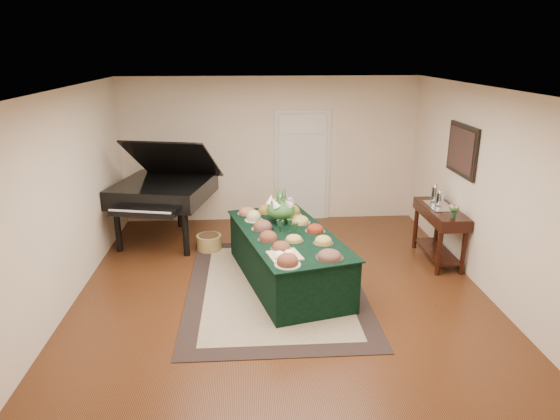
{
  "coord_description": "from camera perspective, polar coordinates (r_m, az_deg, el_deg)",
  "views": [
    {
      "loc": [
        -0.44,
        -6.21,
        3.18
      ],
      "look_at": [
        0.0,
        0.3,
        1.05
      ],
      "focal_mm": 32.0,
      "sensor_mm": 36.0,
      "label": 1
    }
  ],
  "objects": [
    {
      "name": "wall_painting",
      "position": [
        7.84,
        20.09,
        6.46
      ],
      "size": [
        0.05,
        0.95,
        0.75
      ],
      "color": "black",
      "rests_on": "ground"
    },
    {
      "name": "wicker_basket",
      "position": [
        8.3,
        -8.1,
        -3.71
      ],
      "size": [
        0.4,
        0.4,
        0.25
      ],
      "primitive_type": "cylinder",
      "color": "olive",
      "rests_on": "ground"
    },
    {
      "name": "cutting_board",
      "position": [
        6.16,
        0.5,
        -4.99
      ],
      "size": [
        0.46,
        0.46,
        0.1
      ],
      "color": "tan",
      "rests_on": "buffet_table"
    },
    {
      "name": "green_goblets",
      "position": [
        6.9,
        0.74,
        -1.91
      ],
      "size": [
        0.29,
        0.23,
        0.18
      ],
      "color": "#153520",
      "rests_on": "buffet_table"
    },
    {
      "name": "kitchen_doorway",
      "position": [
        9.49,
        2.55,
        4.91
      ],
      "size": [
        1.05,
        0.07,
        2.1
      ],
      "color": "silver",
      "rests_on": "ground"
    },
    {
      "name": "mahogany_sideboard",
      "position": [
        8.02,
        17.82,
        -1.11
      ],
      "size": [
        0.45,
        1.25,
        0.86
      ],
      "color": "black",
      "rests_on": "ground"
    },
    {
      "name": "tea_service",
      "position": [
        8.09,
        17.58,
        1.4
      ],
      "size": [
        0.34,
        0.58,
        0.3
      ],
      "color": "silver",
      "rests_on": "mahogany_sideboard"
    },
    {
      "name": "area_rug",
      "position": [
        7.03,
        -0.54,
        -8.78
      ],
      "size": [
        2.41,
        3.37,
        0.01
      ],
      "color": "black",
      "rests_on": "ground"
    },
    {
      "name": "pink_bouquet",
      "position": [
        7.53,
        19.27,
        0.14
      ],
      "size": [
        0.16,
        0.16,
        0.2
      ],
      "color": "#153520",
      "rests_on": "mahogany_sideboard"
    },
    {
      "name": "ground",
      "position": [
        7.0,
        0.17,
        -8.97
      ],
      "size": [
        6.0,
        6.0,
        0.0
      ],
      "primitive_type": "plane",
      "color": "black",
      "rests_on": "ground"
    },
    {
      "name": "food_platters",
      "position": [
        6.99,
        0.47,
        -2.0
      ],
      "size": [
        1.32,
        2.44,
        0.13
      ],
      "color": "silver",
      "rests_on": "buffet_table"
    },
    {
      "name": "floral_centerpiece",
      "position": [
        7.23,
        0.09,
        0.45
      ],
      "size": [
        0.44,
        0.44,
        0.44
      ],
      "color": "#153520",
      "rests_on": "buffet_table"
    },
    {
      "name": "grand_piano",
      "position": [
        8.62,
        -13.12,
        2.28
      ],
      "size": [
        1.87,
        2.01,
        1.79
      ],
      "color": "black",
      "rests_on": "ground"
    },
    {
      "name": "buffet_table",
      "position": [
        7.06,
        0.83,
        -5.38
      ],
      "size": [
        1.72,
        2.65,
        0.73
      ],
      "color": "black",
      "rests_on": "ground"
    }
  ]
}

